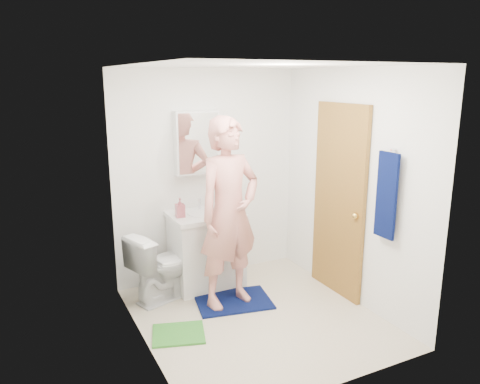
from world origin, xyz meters
name	(u,v)px	position (x,y,z in m)	size (l,w,h in m)	color
floor	(257,318)	(0.00, 0.00, -0.01)	(2.20, 2.40, 0.02)	beige
ceiling	(259,64)	(0.00, 0.00, 2.41)	(2.20, 2.40, 0.02)	white
wall_back	(207,176)	(0.00, 1.21, 1.20)	(2.20, 0.02, 2.40)	white
wall_front	(340,239)	(0.00, -1.21, 1.20)	(2.20, 0.02, 2.40)	white
wall_left	(139,215)	(-1.11, 0.00, 1.20)	(0.02, 2.40, 2.40)	white
wall_right	(352,187)	(1.11, 0.00, 1.20)	(0.02, 2.40, 2.40)	white
vanity_cabinet	(206,251)	(-0.15, 0.91, 0.40)	(0.75, 0.55, 0.80)	white
countertop	(206,215)	(-0.15, 0.91, 0.83)	(0.79, 0.59, 0.05)	white
sink_basin	(206,214)	(-0.15, 0.91, 0.84)	(0.40, 0.40, 0.03)	white
faucet	(199,204)	(-0.15, 1.09, 0.91)	(0.03, 0.03, 0.12)	silver
medicine_cabinet	(197,143)	(-0.15, 1.14, 1.60)	(0.50, 0.12, 0.70)	white
mirror_panel	(199,143)	(-0.15, 1.08, 1.60)	(0.46, 0.01, 0.66)	white
door	(339,201)	(1.07, 0.15, 1.02)	(0.05, 0.80, 2.05)	#A4732D
door_knob	(355,216)	(1.03, -0.17, 0.95)	(0.07, 0.07, 0.07)	gold
towel	(387,196)	(1.03, -0.57, 1.25)	(0.03, 0.24, 0.80)	#071042
towel_hook	(393,150)	(1.07, -0.57, 1.67)	(0.02, 0.02, 0.06)	silver
toilet	(164,265)	(-0.68, 0.80, 0.37)	(0.42, 0.73, 0.75)	white
bath_mat	(233,301)	(-0.07, 0.39, 0.01)	(0.77, 0.55, 0.02)	#071042
green_rug	(178,334)	(-0.80, 0.03, 0.01)	(0.47, 0.40, 0.02)	#3B9130
soap_dispenser	(180,208)	(-0.45, 0.90, 0.95)	(0.09, 0.10, 0.21)	#B4545F
toothbrush_cup	(225,203)	(0.13, 1.01, 0.90)	(0.13, 0.13, 0.10)	#52387D
man	(229,213)	(-0.12, 0.38, 0.98)	(0.70, 0.46, 1.92)	tan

